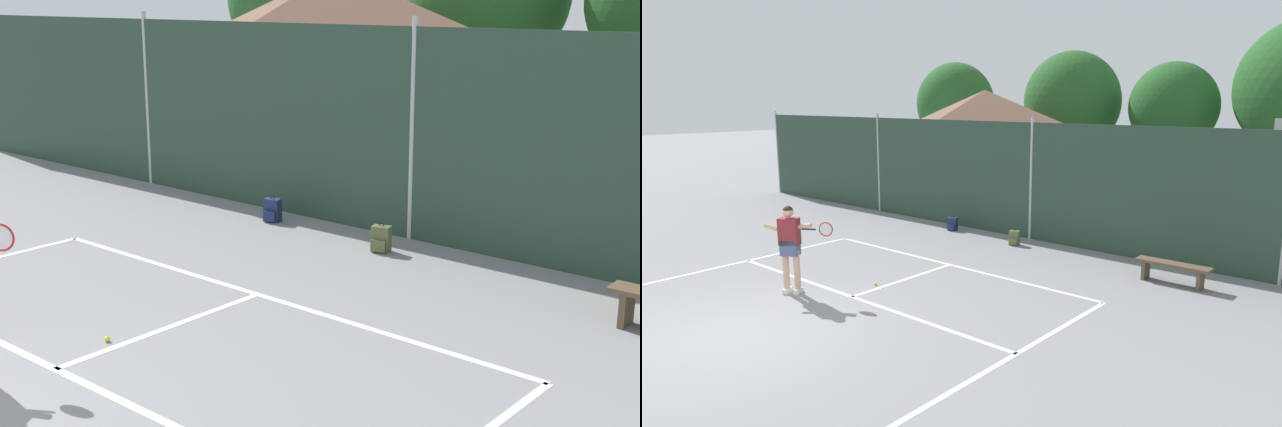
% 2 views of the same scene
% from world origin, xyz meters
% --- Properties ---
extents(chainlink_fence, '(26.09, 0.09, 3.49)m').
position_xyz_m(chainlink_fence, '(0.00, 9.00, 1.67)').
color(chainlink_fence, '#284233').
rests_on(chainlink_fence, ground).
extents(clubhouse_building, '(6.89, 5.79, 4.35)m').
position_xyz_m(clubhouse_building, '(-5.37, 13.68, 2.25)').
color(clubhouse_building, silver).
rests_on(clubhouse_building, ground).
extents(tennis_ball, '(0.07, 0.07, 0.07)m').
position_xyz_m(tennis_ball, '(-0.20, 3.27, 0.03)').
color(tennis_ball, '#CCE033').
rests_on(tennis_ball, ground).
extents(backpack_navy, '(0.32, 0.30, 0.46)m').
position_xyz_m(backpack_navy, '(-2.42, 8.34, 0.19)').
color(backpack_navy, navy).
rests_on(backpack_navy, ground).
extents(backpack_olive, '(0.32, 0.30, 0.46)m').
position_xyz_m(backpack_olive, '(0.08, 8.11, 0.19)').
color(backpack_olive, '#566038').
rests_on(backpack_olive, ground).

